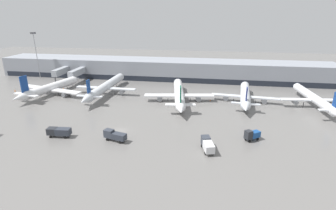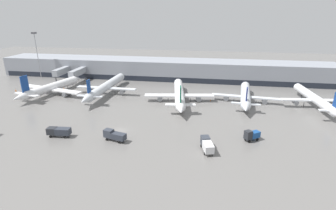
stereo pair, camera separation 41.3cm
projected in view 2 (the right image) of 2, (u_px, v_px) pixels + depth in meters
The scene contains 15 objects.
ground_plane at pixel (120, 131), 71.95m from camera, with size 320.00×320.00×0.00m, color slate.
terminal_building at pixel (161, 69), 127.95m from camera, with size 160.00×28.52×9.00m.
parked_jet_0 at pixel (179, 94), 95.01m from camera, with size 25.30×38.58×9.11m.
parked_jet_1 at pixel (245, 95), 94.06m from camera, with size 23.96×33.61×8.30m.
parked_jet_2 at pixel (51, 88), 103.08m from camera, with size 27.98×33.61×9.80m.
parked_jet_3 at pixel (314, 99), 88.59m from camera, with size 21.97×35.35×8.87m.
parked_jet_4 at pixel (106, 87), 103.19m from camera, with size 24.22×40.14×9.24m.
service_truck_0 at pixel (59, 131), 68.17m from camera, with size 6.13×2.48×2.45m.
service_truck_1 at pixel (114, 135), 66.05m from camera, with size 6.21×3.26×2.72m.
service_truck_2 at pixel (207, 144), 61.15m from camera, with size 3.47×6.17×2.80m.
service_truck_3 at pixel (252, 135), 66.07m from camera, with size 4.36×3.76×2.89m.
traffic_cone_0 at pixel (210, 100), 95.83m from camera, with size 0.36×0.36×0.60m.
traffic_cone_1 at pixel (64, 88), 111.05m from camera, with size 0.38×0.38×0.55m.
traffic_cone_2 at pixel (16, 90), 107.80m from camera, with size 0.51×0.51×0.76m.
apron_light_mast_2 at pixel (35, 43), 123.68m from camera, with size 1.80×1.80×21.92m.
Camera 2 is at (23.89, -62.26, 30.91)m, focal length 28.00 mm.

